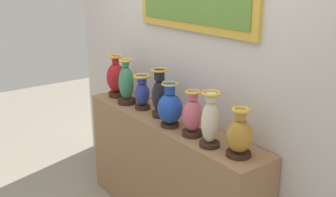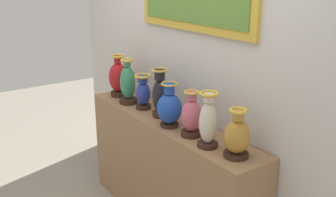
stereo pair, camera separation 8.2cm
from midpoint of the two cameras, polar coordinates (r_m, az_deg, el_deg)
display_shelf at (r=3.30m, az=0.73°, el=-10.72°), size 1.88×0.37×0.94m
back_wall at (r=3.09m, az=4.48°, el=7.72°), size 3.58×0.14×2.98m
vase_crimson at (r=3.67m, az=-6.50°, el=2.97°), size 0.17×0.17×0.38m
vase_jade at (r=3.46m, az=-5.10°, el=2.11°), size 0.16×0.16×0.39m
vase_cobalt at (r=3.31m, az=-2.87°, el=0.88°), size 0.14×0.14×0.30m
vase_onyx at (r=3.11m, az=-0.43°, el=0.57°), size 0.13×0.13×0.39m
vase_sapphire at (r=2.93m, az=1.01°, el=-1.35°), size 0.19×0.19×0.33m
vase_rose at (r=2.77m, az=4.21°, el=-2.56°), size 0.15×0.15×0.33m
vase_ivory at (r=2.60m, az=6.68°, el=-3.28°), size 0.14×0.14×0.38m
vase_ochre at (r=2.50m, az=10.77°, el=-5.36°), size 0.16×0.16×0.32m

